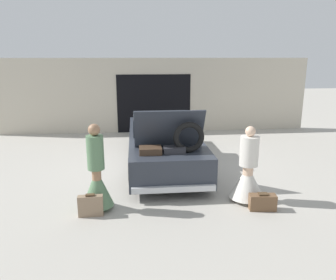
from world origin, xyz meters
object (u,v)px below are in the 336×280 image
(person_right, at_px, (248,175))
(person_left, at_px, (97,180))
(suitcase_beside_left_person, at_px, (91,206))
(car, at_px, (163,142))
(suitcase_beside_right_person, at_px, (262,202))

(person_right, bearing_deg, person_left, 84.47)
(person_right, bearing_deg, suitcase_beside_left_person, 89.40)
(car, xyz_separation_m, suitcase_beside_right_person, (1.65, -2.99, -0.45))
(person_right, bearing_deg, suitcase_beside_right_person, -166.69)
(car, bearing_deg, person_left, -119.39)
(car, distance_m, suitcase_beside_left_person, 3.34)
(person_left, relative_size, person_right, 1.08)
(suitcase_beside_right_person, bearing_deg, person_right, 110.50)
(suitcase_beside_right_person, bearing_deg, person_left, 173.56)
(car, xyz_separation_m, suitcase_beside_left_person, (-1.59, -2.91, -0.40))
(person_left, xyz_separation_m, suitcase_beside_left_person, (-0.11, -0.27, -0.40))
(person_left, distance_m, suitcase_beside_left_person, 0.49)
(person_right, relative_size, suitcase_beside_left_person, 3.40)
(person_left, bearing_deg, car, 147.54)
(person_left, xyz_separation_m, person_right, (2.97, 0.09, -0.06))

